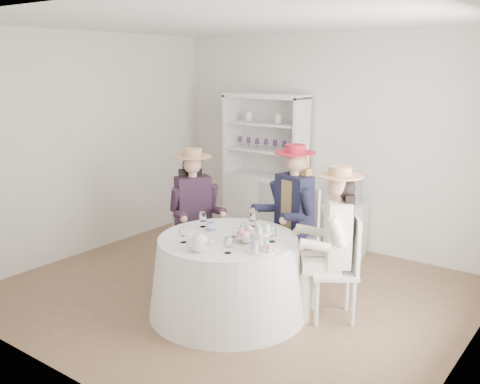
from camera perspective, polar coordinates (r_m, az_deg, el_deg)
The scene contains 23 objects.
ground at distance 5.68m, azimuth -0.61°, elevation -10.55°, with size 4.50×4.50×0.00m, color brown.
ceiling at distance 5.20m, azimuth -0.69°, elevation 17.75°, with size 4.50×4.50×0.00m, color white.
wall_back at distance 6.95m, azimuth 9.43°, elevation 5.34°, with size 4.50×4.50×0.00m, color white.
wall_front at distance 3.91m, azimuth -18.68°, elevation -1.49°, with size 4.50×4.50×0.00m, color white.
wall_left at distance 6.86m, azimuth -15.84°, elevation 4.90°, with size 4.50×4.50×0.00m, color white.
wall_right at distance 4.33m, azimuth 23.78°, elevation -0.53°, with size 4.50×4.50×0.00m, color white.
tea_table at distance 5.10m, azimuth -1.28°, elevation -8.88°, with size 1.50×1.50×0.75m.
hutch at distance 7.27m, azimuth 2.82°, elevation 0.57°, with size 1.31×0.85×1.94m.
side_table at distance 6.71m, azimuth 11.31°, elevation -3.90°, with size 0.43×0.43×0.68m, color silver.
hatbox at distance 6.58m, azimuth 11.51°, elevation 0.23°, with size 0.32×0.32×0.32m, color black.
guest_left at distance 5.83m, azimuth -4.93°, elevation -1.50°, with size 0.61×0.56×1.44m.
guest_mid at distance 5.66m, azimuth 5.61°, elevation -1.53°, with size 0.57×0.61×1.51m.
guest_right at distance 4.91m, azimuth 10.06°, elevation -4.54°, with size 0.62×0.59×1.44m.
spare_chair at distance 6.57m, azimuth 3.74°, elevation -2.56°, with size 0.44×0.44×0.93m.
teacup_a at distance 5.17m, azimuth -3.15°, elevation -3.74°, with size 0.09×0.09×0.07m, color white.
teacup_b at distance 5.19m, azimuth 0.27°, elevation -3.72°, with size 0.06×0.06×0.06m, color white.
teacup_c at distance 5.00m, azimuth 2.00°, elevation -4.38°, with size 0.08×0.08×0.07m, color white.
flower_bowl at distance 4.84m, azimuth 0.72°, elevation -5.11°, with size 0.19×0.19×0.05m, color white.
flower_arrangement at distance 4.83m, azimuth 0.52°, elevation -4.40°, with size 0.18×0.18×0.07m.
table_teapot at distance 4.61m, azimuth -4.35°, elevation -5.45°, with size 0.23×0.17×0.17m.
sandwich_plate at distance 4.76m, azimuth -4.23°, elevation -5.59°, with size 0.25×0.25×0.06m.
cupcake_stand at distance 4.59m, azimuth 2.24°, elevation -5.34°, with size 0.25×0.25×0.23m.
stemware_set at distance 4.95m, azimuth -1.31°, elevation -4.05°, with size 0.88×0.85×0.15m.
Camera 1 is at (3.14, -4.13, 2.31)m, focal length 40.00 mm.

